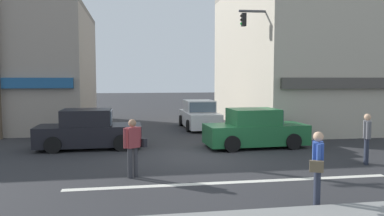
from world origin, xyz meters
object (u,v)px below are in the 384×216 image
(street_tree, at_px, (328,50))
(pedestrian_foreground_with_bag, at_px, (318,164))
(sedan_approaching_near, at_px, (199,116))
(sedan_crossing_rightbound, at_px, (89,131))
(sedan_waiting_far, at_px, (255,130))
(pedestrian_far_side, at_px, (367,136))
(traffic_light_mast, at_px, (310,47))
(pedestrian_mid_crossing, at_px, (133,144))

(street_tree, height_order, pedestrian_foreground_with_bag, street_tree)
(street_tree, xyz_separation_m, sedan_approaching_near, (-6.68, 1.84, -3.61))
(pedestrian_foreground_with_bag, bearing_deg, sedan_crossing_rightbound, 125.35)
(sedan_crossing_rightbound, distance_m, pedestrian_foreground_with_bag, 9.77)
(sedan_waiting_far, bearing_deg, pedestrian_far_side, -53.77)
(street_tree, distance_m, pedestrian_far_side, 8.95)
(sedan_crossing_rightbound, height_order, sedan_approaching_near, same)
(pedestrian_foreground_with_bag, bearing_deg, street_tree, 60.10)
(sedan_waiting_far, bearing_deg, sedan_approaching_near, 101.13)
(sedan_crossing_rightbound, bearing_deg, traffic_light_mast, 8.49)
(pedestrian_mid_crossing, bearing_deg, sedan_crossing_rightbound, 109.76)
(sedan_approaching_near, xyz_separation_m, pedestrian_foreground_with_bag, (0.15, -13.19, 0.24))
(pedestrian_foreground_with_bag, bearing_deg, sedan_approaching_near, 90.66)
(street_tree, height_order, sedan_crossing_rightbound, street_tree)
(pedestrian_far_side, bearing_deg, sedan_waiting_far, 126.23)
(traffic_light_mast, xyz_separation_m, sedan_waiting_far, (-3.50, -2.35, -3.59))
(sedan_waiting_far, relative_size, sedan_approaching_near, 1.01)
(sedan_waiting_far, relative_size, pedestrian_foreground_with_bag, 2.50)
(sedan_approaching_near, bearing_deg, sedan_waiting_far, -78.87)
(sedan_approaching_near, relative_size, pedestrian_foreground_with_bag, 2.47)
(street_tree, distance_m, pedestrian_foreground_with_bag, 13.53)
(sedan_crossing_rightbound, bearing_deg, pedestrian_mid_crossing, -70.24)
(street_tree, bearing_deg, pedestrian_mid_crossing, -141.96)
(sedan_crossing_rightbound, relative_size, pedestrian_foreground_with_bag, 2.46)
(sedan_crossing_rightbound, bearing_deg, street_tree, 15.55)
(pedestrian_foreground_with_bag, bearing_deg, pedestrian_far_side, 44.57)
(sedan_crossing_rightbound, height_order, pedestrian_far_side, pedestrian_far_side)
(sedan_approaching_near, relative_size, pedestrian_mid_crossing, 2.47)
(pedestrian_far_side, bearing_deg, traffic_light_mast, 81.33)
(traffic_light_mast, relative_size, pedestrian_foreground_with_bag, 3.71)
(pedestrian_mid_crossing, bearing_deg, traffic_light_mast, 36.71)
(sedan_approaching_near, bearing_deg, pedestrian_far_side, -68.45)
(traffic_light_mast, height_order, pedestrian_far_side, traffic_light_mast)
(street_tree, bearing_deg, traffic_light_mast, -136.83)
(traffic_light_mast, xyz_separation_m, sedan_approaching_near, (-4.69, 3.70, -3.59))
(traffic_light_mast, xyz_separation_m, pedestrian_far_side, (-0.90, -5.90, -3.35))
(traffic_light_mast, bearing_deg, pedestrian_far_side, -98.67)
(street_tree, xyz_separation_m, traffic_light_mast, (-1.99, -1.87, -0.02))
(street_tree, relative_size, pedestrian_foreground_with_bag, 3.78)
(sedan_waiting_far, distance_m, pedestrian_mid_crossing, 6.36)
(pedestrian_mid_crossing, bearing_deg, pedestrian_far_side, 3.13)
(sedan_approaching_near, bearing_deg, sedan_crossing_rightbound, -136.46)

